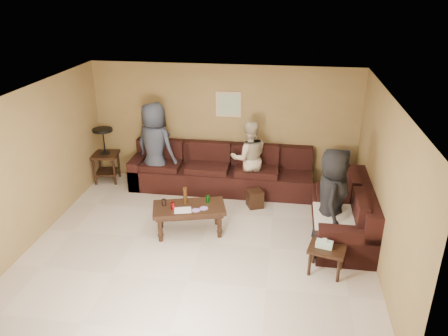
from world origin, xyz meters
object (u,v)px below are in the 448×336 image
person_middle (249,158)px  waste_bin (255,199)px  coffee_table (189,210)px  side_table_right (326,250)px  person_right (332,198)px  person_left (155,147)px  sectional_sofa (258,188)px  end_table_left (105,154)px

person_middle → waste_bin: bearing=92.6°
coffee_table → side_table_right: bearing=-19.7°
side_table_right → waste_bin: size_ratio=1.82×
person_middle → person_right: (1.48, -1.67, 0.07)m
coffee_table → waste_bin: bearing=46.7°
waste_bin → person_left: 2.28m
person_left → coffee_table: bearing=144.4°
coffee_table → person_left: size_ratio=0.73×
side_table_right → waste_bin: bearing=122.4°
sectional_sofa → person_left: person_left is taller
side_table_right → person_middle: size_ratio=0.40×
person_middle → person_right: size_ratio=0.92×
coffee_table → end_table_left: (-2.22, 1.81, 0.19)m
coffee_table → side_table_right: 2.38m
end_table_left → side_table_right: end_table_left is taller
side_table_right → person_middle: bearing=119.3°
sectional_sofa → waste_bin: bearing=-109.3°
side_table_right → person_right: size_ratio=0.36×
coffee_table → side_table_right: (2.24, -0.80, -0.05)m
end_table_left → person_middle: person_middle is taller
end_table_left → coffee_table: bearing=-39.1°
side_table_right → person_right: person_right is taller
waste_bin → side_table_right: bearing=-57.6°
end_table_left → person_middle: bearing=-2.7°
end_table_left → waste_bin: end_table_left is taller
person_middle → person_left: bearing=-14.4°
coffee_table → person_right: (2.33, -0.01, 0.41)m
end_table_left → person_left: size_ratio=0.65×
end_table_left → person_left: (1.16, -0.17, 0.30)m
person_left → end_table_left: bearing=13.4°
waste_bin → person_right: person_right is taller
coffee_table → person_left: (-1.06, 1.64, 0.49)m
waste_bin → person_right: bearing=-40.5°
side_table_right → person_right: 0.92m
coffee_table → end_table_left: end_table_left is taller
person_middle → side_table_right: bearing=104.2°
end_table_left → person_left: bearing=-8.2°
sectional_sofa → end_table_left: (-3.30, 0.58, 0.29)m
side_table_right → person_left: size_ratio=0.33×
person_middle → sectional_sofa: bearing=102.6°
sectional_sofa → waste_bin: size_ratio=13.94×
sectional_sofa → person_middle: size_ratio=3.03×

